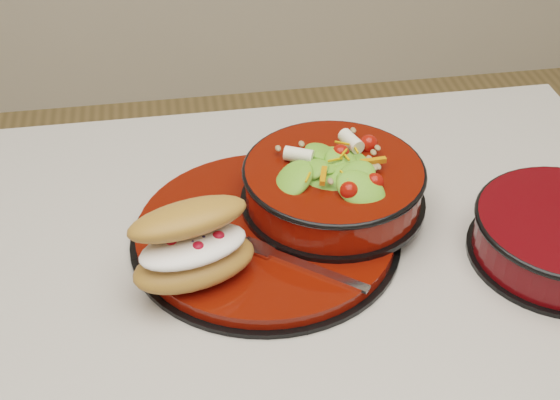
{
  "coord_description": "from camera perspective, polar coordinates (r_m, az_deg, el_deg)",
  "views": [
    {
      "loc": [
        0.04,
        -0.61,
        1.48
      ],
      "look_at": [
        0.16,
        0.09,
        0.94
      ],
      "focal_mm": 50.0,
      "sensor_mm": 36.0,
      "label": 1
    }
  ],
  "objects": [
    {
      "name": "croissant",
      "position": [
        0.81,
        -6.39,
        -3.26
      ],
      "size": [
        0.15,
        0.12,
        0.08
      ],
      "rotation": [
        0.0,
        0.0,
        0.29
      ],
      "color": "#BC7639",
      "rests_on": "dinner_plate"
    },
    {
      "name": "fork",
      "position": [
        0.84,
        1.41,
        -4.67
      ],
      "size": [
        0.13,
        0.11,
        0.0
      ],
      "rotation": [
        0.0,
        0.0,
        0.89
      ],
      "color": "silver",
      "rests_on": "dinner_plate"
    },
    {
      "name": "salad_bowl",
      "position": [
        0.91,
        3.94,
        1.56
      ],
      "size": [
        0.22,
        0.22,
        0.09
      ],
      "rotation": [
        0.0,
        0.0,
        0.02
      ],
      "color": "black",
      "rests_on": "dinner_plate"
    },
    {
      "name": "dinner_plate",
      "position": [
        0.9,
        -1.0,
        -2.42
      ],
      "size": [
        0.31,
        0.31,
        0.02
      ],
      "rotation": [
        0.0,
        0.0,
        0.24
      ],
      "color": "black",
      "rests_on": "island_counter"
    }
  ]
}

